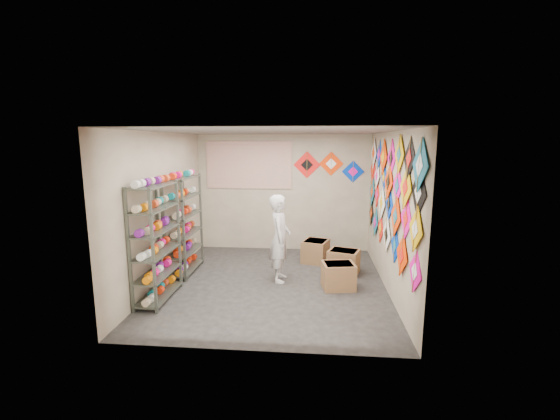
# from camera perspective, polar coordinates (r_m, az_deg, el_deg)

# --- Properties ---
(ground) EXTENTS (4.50, 4.50, 0.00)m
(ground) POSITION_cam_1_polar(r_m,az_deg,el_deg) (6.93, -1.06, -11.08)
(ground) COLOR black
(room_walls) EXTENTS (4.50, 4.50, 4.50)m
(room_walls) POSITION_cam_1_polar(r_m,az_deg,el_deg) (6.51, -1.11, 2.53)
(room_walls) COLOR tan
(room_walls) RESTS_ON ground
(shelf_rack_front) EXTENTS (0.40, 1.10, 1.90)m
(shelf_rack_front) POSITION_cam_1_polar(r_m,az_deg,el_deg) (6.29, -18.36, -4.74)
(shelf_rack_front) COLOR #4C5147
(shelf_rack_front) RESTS_ON ground
(shelf_rack_back) EXTENTS (0.40, 1.10, 1.90)m
(shelf_rack_back) POSITION_cam_1_polar(r_m,az_deg,el_deg) (7.46, -14.44, -2.21)
(shelf_rack_back) COLOR #4C5147
(shelf_rack_back) RESTS_ON ground
(string_spools) EXTENTS (0.12, 2.36, 0.12)m
(string_spools) POSITION_cam_1_polar(r_m,az_deg,el_deg) (6.85, -16.27, -2.60)
(string_spools) COLOR #F90E7C
(string_spools) RESTS_ON ground
(kite_wall_display) EXTENTS (0.06, 4.31, 2.03)m
(kite_wall_display) POSITION_cam_1_polar(r_m,az_deg,el_deg) (6.58, 16.28, 2.44)
(kite_wall_display) COLOR #F30AA1
(kite_wall_display) RESTS_ON room_walls
(back_wall_kites) EXTENTS (1.62, 0.02, 0.71)m
(back_wall_kites) POSITION_cam_1_polar(r_m,az_deg,el_deg) (8.67, 7.18, 6.62)
(back_wall_kites) COLOR red
(back_wall_kites) RESTS_ON room_walls
(poster) EXTENTS (2.00, 0.01, 1.10)m
(poster) POSITION_cam_1_polar(r_m,az_deg,el_deg) (8.79, -4.77, 6.84)
(poster) COLOR #9E55B8
(poster) RESTS_ON room_walls
(shopkeeper) EXTENTS (0.59, 0.40, 1.60)m
(shopkeeper) POSITION_cam_1_polar(r_m,az_deg,el_deg) (6.83, -0.02, -4.33)
(shopkeeper) COLOR silver
(shopkeeper) RESTS_ON ground
(carton_a) EXTENTS (0.61, 0.53, 0.45)m
(carton_a) POSITION_cam_1_polar(r_m,az_deg,el_deg) (6.70, 8.88, -9.88)
(carton_a) COLOR brown
(carton_a) RESTS_ON ground
(carton_b) EXTENTS (0.68, 0.62, 0.46)m
(carton_b) POSITION_cam_1_polar(r_m,az_deg,el_deg) (7.46, 9.67, -7.76)
(carton_b) COLOR brown
(carton_b) RESTS_ON ground
(carton_c) EXTENTS (0.63, 0.66, 0.47)m
(carton_c) POSITION_cam_1_polar(r_m,az_deg,el_deg) (8.06, 5.42, -6.26)
(carton_c) COLOR brown
(carton_c) RESTS_ON ground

